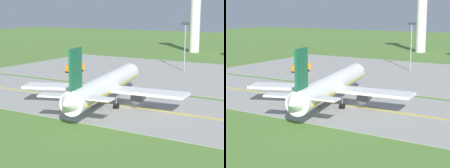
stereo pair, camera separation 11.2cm
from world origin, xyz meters
TOP-DOWN VIEW (x-y plane):
  - ground_plane at (0.00, 0.00)m, footprint 500.00×500.00m
  - taxiway_strip at (0.00, 0.00)m, footprint 240.00×28.00m
  - taxiway_centreline at (0.00, 0.00)m, footprint 220.00×0.60m
  - airplane_lead at (-4.31, -1.88)m, footprint 32.08×39.24m
  - service_truck_fuel at (-34.59, 28.45)m, footprint 3.09×6.25m
  - control_tower at (-24.30, 101.03)m, footprint 7.60×7.60m
  - apron_light_mast at (-7.61, 47.29)m, footprint 2.40×0.50m

SIDE VIEW (x-z plane):
  - ground_plane at x=0.00m, z-range 0.00..0.00m
  - taxiway_strip at x=0.00m, z-range 0.00..0.10m
  - taxiway_centreline at x=0.00m, z-range 0.10..0.11m
  - service_truck_fuel at x=-34.59m, z-range 0.23..2.83m
  - airplane_lead at x=-4.31m, z-range -2.22..10.48m
  - apron_light_mast at x=-7.61m, z-range 1.98..16.68m
  - control_tower at x=-24.30m, z-range 2.86..32.04m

